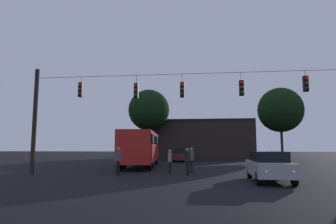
% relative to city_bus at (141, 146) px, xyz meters
% --- Properties ---
extents(ground_plane, '(168.00, 168.00, 0.00)m').
position_rel_city_bus_xyz_m(ground_plane, '(4.47, 3.50, -1.87)').
color(ground_plane, black).
rests_on(ground_plane, ground).
extents(overhead_signal_span, '(20.62, 0.44, 6.99)m').
position_rel_city_bus_xyz_m(overhead_signal_span, '(4.46, -7.36, 2.27)').
color(overhead_signal_span, black).
rests_on(overhead_signal_span, ground).
extents(city_bus, '(3.53, 11.19, 3.00)m').
position_rel_city_bus_xyz_m(city_bus, '(0.00, 0.00, 0.00)').
color(city_bus, '#B21E19').
rests_on(city_bus, ground).
extents(car_near_right, '(1.89, 4.37, 1.52)m').
position_rel_city_bus_xyz_m(car_near_right, '(8.72, -9.86, -1.07)').
color(car_near_right, '#99999E').
rests_on(car_near_right, ground).
extents(car_far_left, '(2.22, 4.47, 1.52)m').
position_rel_city_bus_xyz_m(car_far_left, '(2.86, 9.26, -1.07)').
color(car_far_left, '#511919').
rests_on(car_far_left, ground).
extents(pedestrian_crossing_left, '(0.35, 0.42, 1.67)m').
position_rel_city_bus_xyz_m(pedestrian_crossing_left, '(4.42, -7.13, -0.92)').
color(pedestrian_crossing_left, black).
rests_on(pedestrian_crossing_left, ground).
extents(pedestrian_crossing_center, '(0.29, 0.39, 1.69)m').
position_rel_city_bus_xyz_m(pedestrian_crossing_center, '(4.63, -5.34, -0.91)').
color(pedestrian_crossing_center, black).
rests_on(pedestrian_crossing_center, ground).
extents(pedestrian_crossing_right, '(0.34, 0.42, 1.73)m').
position_rel_city_bus_xyz_m(pedestrian_crossing_right, '(0.10, -7.53, -0.88)').
color(pedestrian_crossing_right, black).
rests_on(pedestrian_crossing_right, ground).
extents(pedestrian_near_bus, '(0.28, 0.38, 1.58)m').
position_rel_city_bus_xyz_m(pedestrian_near_bus, '(3.21, -6.07, -0.98)').
color(pedestrian_near_bus, black).
rests_on(pedestrian_near_bus, ground).
extents(corner_building, '(14.86, 13.52, 5.60)m').
position_rel_city_bus_xyz_m(corner_building, '(5.22, 20.85, 0.93)').
color(corner_building, black).
rests_on(corner_building, ground).
extents(tree_left_silhouette, '(6.20, 6.20, 9.97)m').
position_rel_city_bus_xyz_m(tree_left_silhouette, '(16.36, 15.77, 5.00)').
color(tree_left_silhouette, '#2D2116').
rests_on(tree_left_silhouette, ground).
extents(tree_behind_building, '(5.57, 5.57, 9.53)m').
position_rel_city_bus_xyz_m(tree_behind_building, '(-1.67, 12.92, 4.86)').
color(tree_behind_building, '#2D2116').
rests_on(tree_behind_building, ground).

